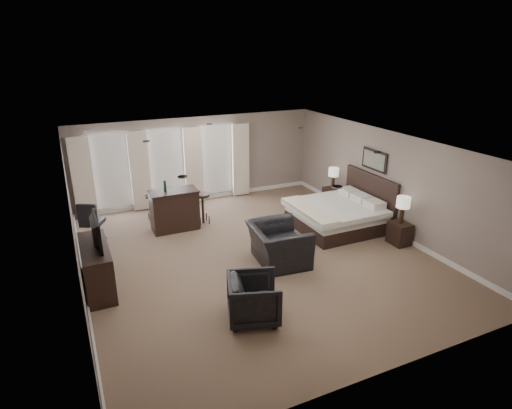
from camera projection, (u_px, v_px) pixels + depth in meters
name	position (u px, v px, depth m)	size (l,w,h in m)	color
room	(255.00, 203.00, 9.50)	(7.60, 8.60, 2.64)	brown
window_bay	(167.00, 167.00, 12.64)	(5.25, 0.20, 2.30)	silver
bed	(336.00, 204.00, 11.19)	(2.17, 2.07, 1.38)	silver
nightstand_near	(399.00, 233.00, 10.45)	(0.41, 0.50, 0.55)	black
nightstand_far	(332.00, 197.00, 12.92)	(0.42, 0.52, 0.56)	black
lamp_near	(402.00, 210.00, 10.24)	(0.33, 0.33, 0.67)	beige
lamp_far	(333.00, 178.00, 12.71)	(0.31, 0.31, 0.63)	beige
wall_art	(374.00, 160.00, 11.26)	(0.04, 0.96, 0.56)	slate
dresser	(97.00, 267.00, 8.46)	(0.52, 1.62, 0.94)	black
tv	(93.00, 243.00, 8.27)	(1.04, 0.60, 0.14)	black
armchair_near	(278.00, 238.00, 9.46)	(1.34, 0.87, 1.17)	black
armchair_far	(254.00, 297.00, 7.51)	(0.88, 0.83, 0.91)	black
bar_counter	(175.00, 210.00, 11.19)	(1.25, 0.65, 1.09)	black
bar_stool_left	(153.00, 208.00, 11.82)	(0.35, 0.35, 0.74)	black
bar_stool_right	(203.00, 209.00, 11.62)	(0.40, 0.40, 0.85)	black
desk_chair	(93.00, 221.00, 10.52)	(0.54, 0.54, 1.06)	black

